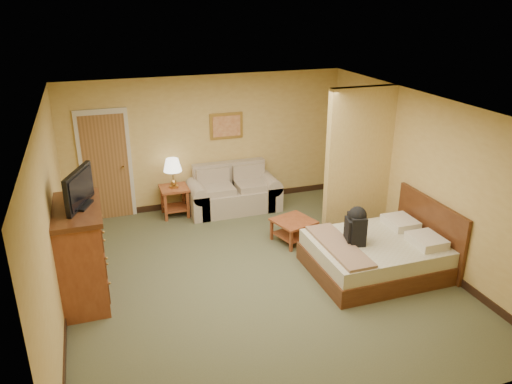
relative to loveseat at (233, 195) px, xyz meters
name	(u,v)px	position (x,y,z in m)	size (l,w,h in m)	color
floor	(257,276)	(-0.38, -2.57, -0.29)	(6.00, 6.00, 0.00)	#505436
ceiling	(258,107)	(-0.38, -2.57, 2.31)	(6.00, 6.00, 0.00)	white
back_wall	(208,142)	(-0.38, 0.43, 1.01)	(5.50, 0.02, 2.60)	tan
left_wall	(51,224)	(-3.13, -2.57, 1.01)	(0.02, 6.00, 2.60)	tan
right_wall	(421,176)	(2.37, -2.57, 1.01)	(0.02, 6.00, 2.60)	tan
partition	(358,163)	(1.77, -1.65, 1.01)	(1.20, 0.15, 2.60)	tan
door	(106,166)	(-2.33, 0.39, 0.74)	(0.94, 0.16, 2.10)	beige
baseboard	(210,201)	(-0.38, 0.42, -0.23)	(5.50, 0.02, 0.12)	black
loveseat	(233,195)	(0.00, 0.00, 0.00)	(1.78, 0.83, 0.90)	tan
side_table	(174,197)	(-1.15, 0.08, 0.09)	(0.52, 0.52, 0.58)	brown
table_lamp	(172,166)	(-1.15, 0.08, 0.72)	(0.34, 0.34, 0.57)	#A87F3D
coffee_table	(293,226)	(0.59, -1.67, -0.01)	(0.77, 0.77, 0.40)	brown
wall_picture	(226,126)	(0.00, 0.40, 1.31)	(0.66, 0.04, 0.51)	#B78E3F
dresser	(80,254)	(-2.85, -2.34, 0.41)	(0.68, 1.30, 1.39)	brown
tv	(79,190)	(-2.75, -2.34, 1.33)	(0.36, 0.79, 0.50)	black
bed	(379,253)	(1.44, -3.00, 0.00)	(1.95, 1.64, 1.06)	#492311
backpack	(357,224)	(1.05, -2.94, 0.53)	(0.30, 0.38, 0.58)	black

